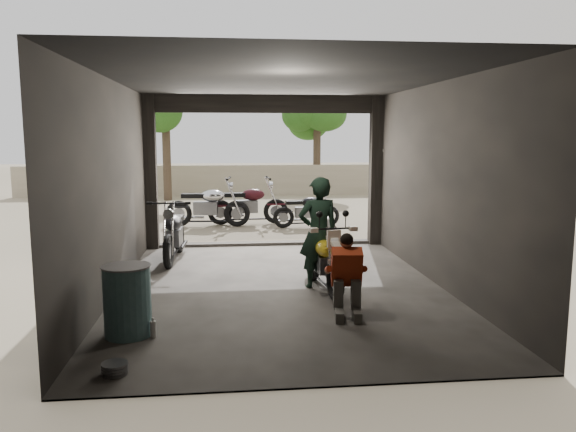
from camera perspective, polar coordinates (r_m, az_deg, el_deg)
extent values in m
plane|color=#7A6D56|center=(8.83, -0.73, -7.43)|extent=(80.00, 80.00, 0.00)
cube|color=#2D2B28|center=(8.82, -0.73, -7.37)|extent=(5.00, 7.00, 0.02)
plane|color=black|center=(8.54, -0.77, 13.72)|extent=(7.00, 7.00, 0.00)
cube|color=black|center=(5.09, 2.98, -0.62)|extent=(5.00, 0.02, 3.20)
cube|color=black|center=(8.67, -17.46, 2.67)|extent=(0.02, 7.00, 3.20)
cube|color=black|center=(9.12, 15.11, 3.02)|extent=(0.02, 7.00, 3.20)
cube|color=black|center=(11.97, -13.77, 4.25)|extent=(0.24, 0.24, 3.20)
cube|color=black|center=(12.29, 8.88, 4.48)|extent=(0.24, 0.24, 3.20)
cube|color=black|center=(11.93, -2.35, 11.29)|extent=(5.00, 0.16, 0.36)
cube|color=#2D2B28|center=(12.22, -2.30, -2.83)|extent=(5.00, 0.25, 0.08)
cube|color=gray|center=(22.55, -4.13, 3.67)|extent=(18.00, 0.30, 1.20)
cylinder|color=#382B1E|center=(21.08, -12.23, 6.44)|extent=(0.30, 0.30, 3.58)
ellipsoid|color=#1E4C14|center=(21.14, -12.42, 12.51)|extent=(2.20, 2.20, 3.14)
cylinder|color=#382B1E|center=(22.76, 2.95, 6.24)|extent=(0.30, 0.30, 3.20)
ellipsoid|color=#1E4C14|center=(22.78, 2.99, 11.28)|extent=(2.20, 2.20, 2.80)
imported|color=black|center=(8.72, 3.10, -1.74)|extent=(0.68, 0.49, 1.75)
cube|color=black|center=(11.22, 3.89, -1.54)|extent=(0.36, 0.36, 0.04)
cylinder|color=black|center=(11.09, 3.25, -2.91)|extent=(0.03, 0.03, 0.48)
cylinder|color=black|center=(11.15, 4.78, -2.88)|extent=(0.03, 0.03, 0.48)
cylinder|color=black|center=(11.38, 3.00, -2.62)|extent=(0.03, 0.03, 0.48)
cylinder|color=black|center=(11.44, 4.49, -2.59)|extent=(0.03, 0.03, 0.48)
ellipsoid|color=silver|center=(11.20, 3.96, -0.75)|extent=(0.38, 0.39, 0.27)
cylinder|color=#3C6165|center=(6.96, -15.99, -8.38)|extent=(0.65, 0.65, 0.86)
cylinder|color=black|center=(12.36, 11.33, 2.26)|extent=(0.08, 0.08, 2.26)
cylinder|color=beige|center=(12.28, 11.48, 6.55)|extent=(0.82, 0.03, 0.82)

